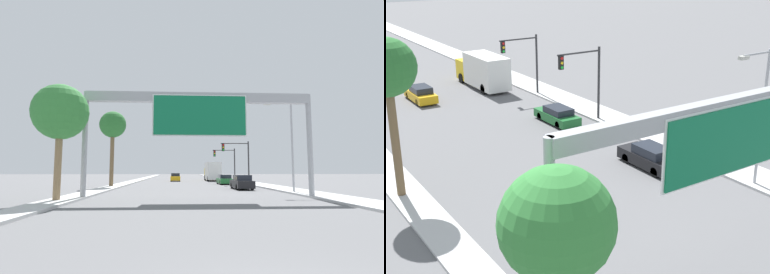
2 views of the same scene
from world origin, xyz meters
The scene contains 11 objects.
sidewalk_right centered at (9.50, 60.00, 0.07)m, with size 3.00×120.00×0.15m.
sign_gantry centered at (0.00, 17.89, 6.28)m, with size 16.78×0.73×7.67m.
car_mid_left centered at (5.25, 39.16, 0.65)m, with size 1.76×4.52×1.36m.
car_near_right centered at (-1.75, 51.71, 0.69)m, with size 1.74×4.56×1.46m.
car_far_left centered at (5.25, 27.93, 0.71)m, with size 1.75×4.53×1.50m.
truck_box_primary centered at (5.25, 53.18, 1.74)m, with size 2.45×8.30×3.44m.
traffic_light_near_intersection centered at (7.24, 38.00, 4.06)m, with size 4.00×0.32×6.05m.
traffic_light_mid_block centered at (7.24, 48.00, 3.87)m, with size 3.90×0.32×5.76m.
palm_tree_foreground centered at (-9.20, 15.93, 5.69)m, with size 3.59×3.59×7.55m.
palm_tree_background centered at (-9.33, 32.59, 7.30)m, with size 3.18×3.18×9.07m.
street_lamp_right centered at (8.28, 22.34, 4.85)m, with size 2.55×0.28×8.17m.
Camera 2 is at (-16.47, 4.11, 13.38)m, focal length 50.00 mm.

